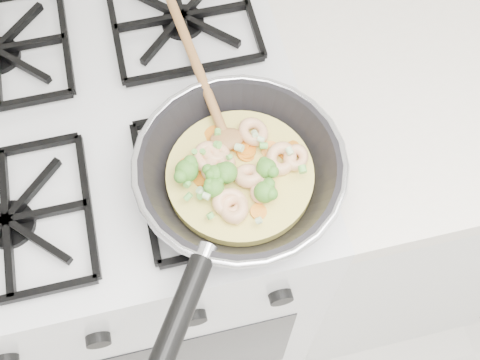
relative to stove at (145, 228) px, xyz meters
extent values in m
cube|color=silver|center=(0.00, 0.00, -0.01)|extent=(0.60, 0.60, 0.90)
cube|color=black|center=(0.00, 0.00, 0.45)|extent=(0.56, 0.56, 0.02)
torus|color=silver|center=(0.17, -0.17, 0.52)|extent=(0.29, 0.29, 0.01)
cylinder|color=black|center=(0.05, -0.36, 0.51)|extent=(0.12, 0.17, 0.03)
cylinder|color=#E2D462|center=(0.17, -0.17, 0.48)|extent=(0.20, 0.20, 0.02)
ellipsoid|color=#996637|center=(0.16, -0.12, 0.50)|extent=(0.04, 0.05, 0.01)
cylinder|color=#996637|center=(0.14, 0.02, 0.53)|extent=(0.05, 0.25, 0.07)
torus|color=#E5B888|center=(0.25, -0.17, 0.50)|extent=(0.06, 0.06, 0.02)
torus|color=#E5B888|center=(0.14, -0.16, 0.50)|extent=(0.05, 0.05, 0.02)
torus|color=#E5B888|center=(0.15, -0.16, 0.50)|extent=(0.05, 0.05, 0.03)
torus|color=#E5B888|center=(0.20, -0.12, 0.50)|extent=(0.06, 0.06, 0.02)
torus|color=#E5B888|center=(0.14, -0.14, 0.50)|extent=(0.05, 0.06, 0.02)
torus|color=#E5B888|center=(0.15, -0.21, 0.50)|extent=(0.05, 0.06, 0.03)
torus|color=#E5B888|center=(0.13, -0.14, 0.50)|extent=(0.07, 0.06, 0.02)
torus|color=#E5B888|center=(0.18, -0.18, 0.50)|extent=(0.06, 0.06, 0.03)
torus|color=#E5B888|center=(0.19, -0.21, 0.50)|extent=(0.06, 0.06, 0.02)
torus|color=#E5B888|center=(0.23, -0.17, 0.50)|extent=(0.07, 0.07, 0.03)
torus|color=#E5B888|center=(0.15, -0.22, 0.50)|extent=(0.05, 0.05, 0.02)
ellipsoid|color=#519330|center=(0.10, -0.16, 0.51)|extent=(0.04, 0.04, 0.03)
ellipsoid|color=#519330|center=(0.20, -0.18, 0.51)|extent=(0.04, 0.04, 0.03)
ellipsoid|color=#519330|center=(0.15, -0.17, 0.51)|extent=(0.04, 0.04, 0.03)
ellipsoid|color=#519330|center=(0.14, -0.17, 0.51)|extent=(0.03, 0.03, 0.03)
ellipsoid|color=#519330|center=(0.13, -0.19, 0.51)|extent=(0.03, 0.03, 0.03)
ellipsoid|color=#519330|center=(0.19, -0.21, 0.51)|extent=(0.04, 0.04, 0.03)
cylinder|color=orange|center=(0.19, -0.14, 0.49)|extent=(0.03, 0.03, 0.00)
cylinder|color=orange|center=(0.18, -0.13, 0.49)|extent=(0.03, 0.03, 0.01)
cylinder|color=orange|center=(0.25, -0.15, 0.49)|extent=(0.03, 0.03, 0.01)
cylinder|color=orange|center=(0.20, -0.20, 0.49)|extent=(0.03, 0.03, 0.01)
cylinder|color=orange|center=(0.22, -0.15, 0.49)|extent=(0.03, 0.03, 0.01)
cylinder|color=orange|center=(0.15, -0.12, 0.49)|extent=(0.04, 0.04, 0.01)
cylinder|color=orange|center=(0.19, -0.13, 0.49)|extent=(0.04, 0.04, 0.00)
cylinder|color=orange|center=(0.10, -0.14, 0.49)|extent=(0.03, 0.03, 0.00)
cylinder|color=orange|center=(0.12, -0.17, 0.49)|extent=(0.03, 0.03, 0.01)
cylinder|color=orange|center=(0.15, -0.10, 0.49)|extent=(0.04, 0.04, 0.01)
cylinder|color=orange|center=(0.15, -0.15, 0.49)|extent=(0.03, 0.03, 0.00)
cylinder|color=orange|center=(0.13, -0.17, 0.49)|extent=(0.03, 0.03, 0.01)
cylinder|color=orange|center=(0.19, -0.14, 0.49)|extent=(0.03, 0.03, 0.00)
cylinder|color=orange|center=(0.18, -0.23, 0.49)|extent=(0.03, 0.03, 0.01)
cylinder|color=orange|center=(0.24, -0.15, 0.49)|extent=(0.04, 0.04, 0.01)
cylinder|color=#6BBC4B|center=(0.12, -0.13, 0.51)|extent=(0.01, 0.01, 0.01)
cylinder|color=#B9DA9A|center=(0.21, -0.14, 0.51)|extent=(0.01, 0.01, 0.01)
cylinder|color=#6BBC4B|center=(0.25, -0.20, 0.52)|extent=(0.01, 0.01, 0.01)
cylinder|color=#6BBC4B|center=(0.15, -0.18, 0.51)|extent=(0.01, 0.01, 0.01)
cylinder|color=#6BBC4B|center=(0.15, -0.13, 0.51)|extent=(0.01, 0.01, 0.01)
cylinder|color=#6BBC4B|center=(0.11, -0.15, 0.51)|extent=(0.01, 0.01, 0.01)
cylinder|color=#6BBC4B|center=(0.12, -0.23, 0.51)|extent=(0.01, 0.01, 0.01)
cylinder|color=#B9DA9A|center=(0.24, -0.16, 0.52)|extent=(0.01, 0.01, 0.01)
cylinder|color=#6BBC4B|center=(0.10, -0.18, 0.51)|extent=(0.01, 0.01, 0.01)
cylinder|color=#B9DA9A|center=(0.11, -0.19, 0.51)|extent=(0.01, 0.01, 0.01)
cylinder|color=#6BBC4B|center=(0.21, -0.14, 0.51)|extent=(0.01, 0.01, 0.01)
cylinder|color=#B9DA9A|center=(0.20, -0.13, 0.51)|extent=(0.01, 0.01, 0.01)
cylinder|color=#6BBC4B|center=(0.11, -0.20, 0.51)|extent=(0.01, 0.01, 0.01)
cylinder|color=#6BBC4B|center=(0.10, -0.20, 0.51)|extent=(0.01, 0.01, 0.01)
cylinder|color=#6BBC4B|center=(0.13, -0.14, 0.51)|extent=(0.01, 0.01, 0.01)
cylinder|color=#B9DA9A|center=(0.12, -0.20, 0.51)|extent=(0.01, 0.01, 0.01)
cylinder|color=#6BBC4B|center=(0.16, -0.16, 0.52)|extent=(0.01, 0.01, 0.01)
cylinder|color=#B9DA9A|center=(0.18, -0.25, 0.51)|extent=(0.01, 0.01, 0.01)
cylinder|color=#B9DA9A|center=(0.18, -0.14, 0.51)|extent=(0.01, 0.01, 0.01)
cylinder|color=#6BBC4B|center=(0.15, -0.11, 0.51)|extent=(0.01, 0.01, 0.01)
camera|label=1|loc=(0.08, -0.54, 1.21)|focal=45.33mm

